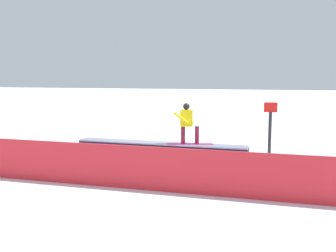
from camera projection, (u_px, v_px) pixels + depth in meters
name	position (u px, v px, depth m)	size (l,w,h in m)	color
ground_plane	(161.00, 160.00, 13.87)	(120.00, 120.00, 0.00)	white
grind_box	(161.00, 152.00, 13.84)	(5.80, 0.94, 0.60)	black
snowboarder	(187.00, 122.00, 13.41)	(1.52, 0.64, 1.34)	#C02682
safety_fence	(126.00, 167.00, 10.45)	(11.69, 0.06, 1.10)	red
trail_marker	(270.00, 133.00, 12.64)	(0.40, 0.10, 2.02)	#262628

